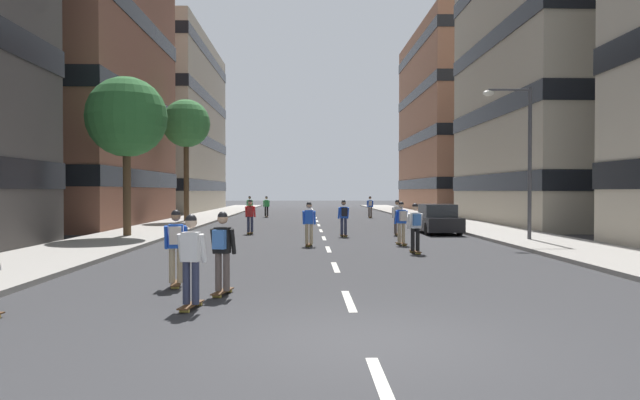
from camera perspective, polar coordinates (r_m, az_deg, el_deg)
The scene contains 23 objects.
ground_plane at distance 38.15m, azimuth -0.19°, elevation -2.40°, with size 178.52×178.52×0.00m, color #333335.
sidewalk_left at distance 42.66m, azimuth -12.72°, elevation -1.97°, with size 3.94×81.82×0.14m, color #9E9991.
sidewalk_right at distance 43.04m, azimuth 11.99°, elevation -1.95°, with size 3.94×81.82×0.14m, color #9E9991.
lane_markings at distance 38.90m, azimuth -0.22°, elevation -2.33°, with size 0.16×67.20×0.01m.
building_left_far at distance 64.86m, azimuth -18.62°, elevation 7.17°, with size 17.46×23.27×18.44m.
building_right_mid at distance 43.78m, azimuth 27.96°, elevation 16.26°, with size 17.46×17.17×27.56m.
building_right_far at distance 65.46m, azimuth 17.08°, elevation 7.64°, with size 17.46×21.09×19.63m.
parked_car_near at distance 30.09m, azimuth 11.69°, elevation -1.98°, with size 1.82×4.40×1.52m.
street_tree_near at distance 40.79m, azimuth -13.34°, elevation 7.42°, with size 3.32×3.32×8.44m.
street_tree_mid at distance 27.98m, azimuth -18.91°, elevation 7.85°, with size 3.71×3.71×7.36m.
streetlamp_right at distance 25.83m, azimuth 19.63°, elevation 5.14°, with size 2.13×0.30×6.50m.
skater_0 at distance 48.72m, azimuth -7.10°, elevation -0.49°, with size 0.55×0.92×1.78m.
skater_1 at distance 29.16m, azimuth -7.06°, elevation -1.44°, with size 0.55×0.91×1.78m.
skater_2 at distance 13.48m, azimuth -14.33°, elevation -4.21°, with size 0.56×0.92×1.78m.
skater_3 at distance 23.23m, azimuth 8.21°, elevation -2.04°, with size 0.57×0.92×1.78m.
skater_5 at distance 46.61m, azimuth 5.07°, elevation -0.55°, with size 0.53×0.90×1.78m.
skater_6 at distance 20.24m, azimuth 9.59°, elevation -2.48°, with size 0.55×0.92×1.78m.
skater_7 at distance 12.18m, azimuth -9.84°, elevation -4.74°, with size 0.57×0.92×1.78m.
skater_8 at distance 47.67m, azimuth -5.42°, elevation -0.55°, with size 0.56×0.92×1.78m.
skater_9 at distance 27.30m, azimuth 2.41°, elevation -1.59°, with size 0.56×0.92×1.78m.
skater_10 at distance 28.29m, azimuth 7.80°, elevation -1.51°, with size 0.53×0.90×1.78m.
skater_11 at distance 22.63m, azimuth -1.12°, elevation -2.19°, with size 0.55×0.92×1.78m.
skater_12 at distance 10.90m, azimuth -12.87°, elevation -5.58°, with size 0.56×0.92×1.78m.
Camera 1 is at (-0.88, -8.32, 2.22)m, focal length 31.76 mm.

